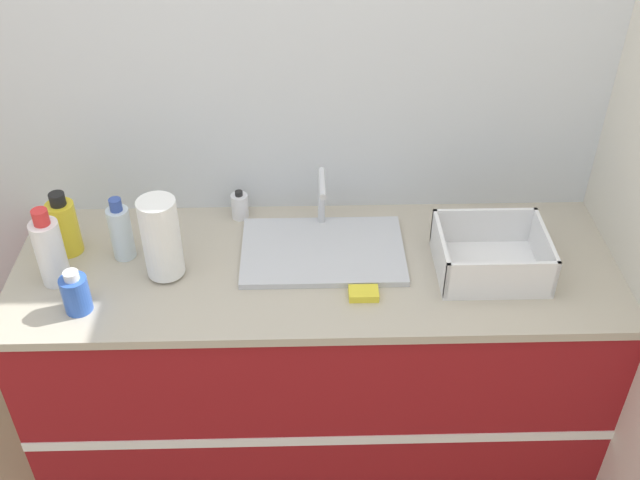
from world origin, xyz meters
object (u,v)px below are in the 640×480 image
at_px(dish_rack, 491,258).
at_px(bottle_yellow, 64,226).
at_px(sink, 323,248).
at_px(bottle_clear, 121,232).
at_px(bottle_white_spray, 50,251).
at_px(paper_towel_roll, 161,238).
at_px(soap_dispenser, 240,206).
at_px(bottle_blue, 76,293).

xyz_separation_m(dish_rack, bottle_yellow, (-1.35, 0.13, 0.05)).
bearing_deg(bottle_yellow, sink, -2.14).
bearing_deg(bottle_clear, bottle_white_spray, -147.69).
bearing_deg(bottle_clear, bottle_yellow, 170.42).
bearing_deg(bottle_white_spray, dish_rack, 0.71).
height_order(sink, bottle_white_spray, bottle_white_spray).
height_order(paper_towel_roll, bottle_white_spray, paper_towel_roll).
distance_m(paper_towel_roll, bottle_white_spray, 0.34).
distance_m(bottle_white_spray, bottle_yellow, 0.15).
bearing_deg(bottle_yellow, bottle_white_spray, -90.84).
bearing_deg(paper_towel_roll, bottle_yellow, 159.10).
xyz_separation_m(sink, soap_dispenser, (-0.28, 0.21, 0.03)).
bearing_deg(bottle_white_spray, bottle_clear, 32.31).
xyz_separation_m(sink, paper_towel_roll, (-0.49, -0.10, 0.12)).
relative_size(bottle_clear, soap_dispenser, 2.09).
relative_size(paper_towel_roll, soap_dispenser, 2.61).
height_order(paper_towel_roll, dish_rack, paper_towel_roll).
relative_size(paper_towel_roll, bottle_blue, 1.93).
xyz_separation_m(sink, bottle_blue, (-0.73, -0.25, 0.05)).
height_order(dish_rack, bottle_white_spray, bottle_white_spray).
xyz_separation_m(paper_towel_roll, bottle_blue, (-0.24, -0.16, -0.08)).
xyz_separation_m(bottle_blue, bottle_yellow, (-0.10, 0.28, 0.04)).
bearing_deg(bottle_yellow, paper_towel_roll, -20.90).
bearing_deg(bottle_blue, paper_towel_roll, 33.75).
bearing_deg(bottle_clear, soap_dispenser, 29.85).
distance_m(sink, bottle_yellow, 0.83).
relative_size(dish_rack, soap_dispenser, 3.19).
bearing_deg(bottle_yellow, bottle_blue, -71.35).
relative_size(bottle_clear, bottle_blue, 1.54).
bearing_deg(dish_rack, paper_towel_roll, 179.62).
bearing_deg(bottle_blue, bottle_white_spray, 126.17).
height_order(sink, bottle_yellow, sink).
height_order(bottle_white_spray, bottle_yellow, bottle_white_spray).
distance_m(sink, soap_dispenser, 0.35).
relative_size(bottle_white_spray, bottle_clear, 1.21).
bearing_deg(soap_dispenser, bottle_blue, -134.36).
distance_m(sink, bottle_white_spray, 0.84).
height_order(bottle_yellow, soap_dispenser, bottle_yellow).
bearing_deg(bottle_clear, bottle_blue, -109.50).
bearing_deg(bottle_blue, bottle_clear, 70.50).
distance_m(sink, bottle_blue, 0.77).
bearing_deg(sink, dish_rack, -11.14).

